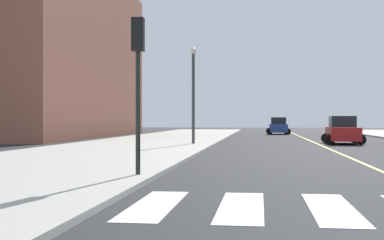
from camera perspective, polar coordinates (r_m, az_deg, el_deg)
name	(u,v)px	position (r m, az deg, el deg)	size (l,w,h in m)	color
sidewalk_kerb_west	(104,152)	(28.16, -9.40, -3.42)	(10.00, 120.00, 0.15)	#B2ADA3
lane_divider_paint	(309,140)	(47.13, 12.33, -2.10)	(0.16, 80.00, 0.01)	yellow
low_rise_brick_west	(32,54)	(57.69, -16.75, 6.73)	(16.00, 32.00, 16.97)	brown
car_black_nearest	(340,127)	(63.65, 15.54, -0.70)	(2.82, 4.49, 1.99)	black
car_blue_second	(278,126)	(64.76, 9.18, -0.68)	(2.87, 4.57, 2.03)	#2D479E
car_red_third	(343,131)	(40.37, 15.78, -1.12)	(2.91, 4.60, 2.03)	red
traffic_light_far_corner	(138,64)	(16.04, -5.78, 5.96)	(0.36, 0.41, 4.66)	black
street_lamp	(193,86)	(36.28, 0.14, 3.64)	(0.44, 0.44, 6.50)	#38383D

